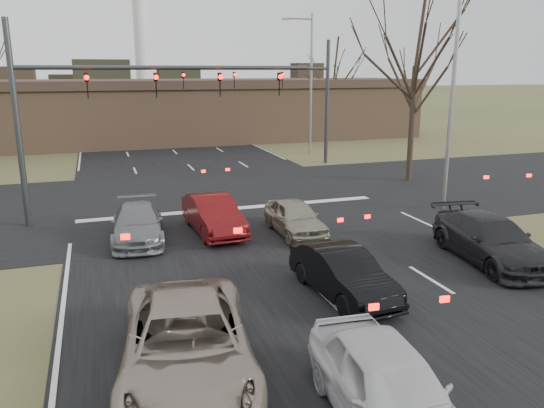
{
  "coord_description": "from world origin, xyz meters",
  "views": [
    {
      "loc": [
        -5.69,
        -9.53,
        6.1
      ],
      "look_at": [
        -0.56,
        5.84,
        2.0
      ],
      "focal_mm": 35.0,
      "sensor_mm": 36.0,
      "label": 1
    }
  ],
  "objects_px": {
    "mast_arm_near": "(104,97)",
    "car_silver_ahead": "(295,218)",
    "car_charcoal_sedan": "(491,240)",
    "car_black_hatch": "(343,273)",
    "building": "(185,110)",
    "streetlight_right_near": "(450,83)",
    "car_silver_suv": "(187,343)",
    "car_grey_ahead": "(138,223)",
    "car_red_ahead": "(213,215)",
    "mast_arm_far": "(287,88)",
    "streetlight_right_far": "(309,77)",
    "car_white_sedan": "(388,388)"
  },
  "relations": [
    {
      "from": "mast_arm_near",
      "to": "car_silver_ahead",
      "type": "distance_m",
      "value": 9.02
    },
    {
      "from": "car_charcoal_sedan",
      "to": "car_black_hatch",
      "type": "bearing_deg",
      "value": -162.63
    },
    {
      "from": "building",
      "to": "car_black_hatch",
      "type": "relative_size",
      "value": 10.41
    },
    {
      "from": "building",
      "to": "mast_arm_near",
      "type": "distance_m",
      "value": 26.14
    },
    {
      "from": "streetlight_right_near",
      "to": "car_black_hatch",
      "type": "bearing_deg",
      "value": -139.2
    },
    {
      "from": "streetlight_right_near",
      "to": "mast_arm_near",
      "type": "bearing_deg",
      "value": 167.95
    },
    {
      "from": "car_silver_suv",
      "to": "car_charcoal_sedan",
      "type": "height_order",
      "value": "car_silver_suv"
    },
    {
      "from": "car_black_hatch",
      "to": "car_charcoal_sedan",
      "type": "height_order",
      "value": "car_charcoal_sedan"
    },
    {
      "from": "mast_arm_near",
      "to": "car_charcoal_sedan",
      "type": "xyz_separation_m",
      "value": [
        11.54,
        -9.18,
        -4.34
      ]
    },
    {
      "from": "car_grey_ahead",
      "to": "car_silver_ahead",
      "type": "xyz_separation_m",
      "value": [
        5.75,
        -1.14,
        0.01
      ]
    },
    {
      "from": "car_black_hatch",
      "to": "car_red_ahead",
      "type": "bearing_deg",
      "value": 102.16
    },
    {
      "from": "building",
      "to": "car_silver_suv",
      "type": "relative_size",
      "value": 7.54
    },
    {
      "from": "building",
      "to": "car_silver_suv",
      "type": "xyz_separation_m",
      "value": [
        -6.26,
        -37.87,
        -1.88
      ]
    },
    {
      "from": "car_black_hatch",
      "to": "mast_arm_far",
      "type": "bearing_deg",
      "value": 69.49
    },
    {
      "from": "streetlight_right_near",
      "to": "car_grey_ahead",
      "type": "distance_m",
      "value": 14.17
    },
    {
      "from": "mast_arm_near",
      "to": "streetlight_right_far",
      "type": "relative_size",
      "value": 1.21
    },
    {
      "from": "mast_arm_near",
      "to": "car_black_hatch",
      "type": "distance_m",
      "value": 12.48
    },
    {
      "from": "mast_arm_near",
      "to": "car_red_ahead",
      "type": "xyz_separation_m",
      "value": [
        3.61,
        -3.22,
        -4.35
      ]
    },
    {
      "from": "streetlight_right_near",
      "to": "car_black_hatch",
      "type": "distance_m",
      "value": 12.04
    },
    {
      "from": "building",
      "to": "car_white_sedan",
      "type": "bearing_deg",
      "value": -94.54
    },
    {
      "from": "car_charcoal_sedan",
      "to": "car_silver_suv",
      "type": "bearing_deg",
      "value": -153.2
    },
    {
      "from": "car_red_ahead",
      "to": "car_charcoal_sedan",
      "type": "bearing_deg",
      "value": -40.42
    },
    {
      "from": "car_silver_suv",
      "to": "car_black_hatch",
      "type": "bearing_deg",
      "value": 37.18
    },
    {
      "from": "mast_arm_near",
      "to": "car_red_ahead",
      "type": "distance_m",
      "value": 6.51
    },
    {
      "from": "building",
      "to": "car_charcoal_sedan",
      "type": "xyz_separation_m",
      "value": [
        4.31,
        -34.18,
        -1.93
      ]
    },
    {
      "from": "mast_arm_far",
      "to": "car_silver_suv",
      "type": "distance_m",
      "value": 25.5
    },
    {
      "from": "car_silver_suv",
      "to": "car_white_sedan",
      "type": "height_order",
      "value": "car_silver_suv"
    },
    {
      "from": "mast_arm_near",
      "to": "car_silver_suv",
      "type": "height_order",
      "value": "mast_arm_near"
    },
    {
      "from": "car_silver_suv",
      "to": "streetlight_right_near",
      "type": "bearing_deg",
      "value": 44.77
    },
    {
      "from": "building",
      "to": "car_white_sedan",
      "type": "distance_m",
      "value": 40.65
    },
    {
      "from": "car_charcoal_sedan",
      "to": "car_red_ahead",
      "type": "xyz_separation_m",
      "value": [
        -7.93,
        5.95,
        -0.02
      ]
    },
    {
      "from": "streetlight_right_near",
      "to": "car_charcoal_sedan",
      "type": "distance_m",
      "value": 8.25
    },
    {
      "from": "car_white_sedan",
      "to": "car_silver_suv",
      "type": "bearing_deg",
      "value": 144.18
    },
    {
      "from": "car_red_ahead",
      "to": "car_silver_ahead",
      "type": "xyz_separation_m",
      "value": [
        2.91,
        -1.17,
        -0.06
      ]
    },
    {
      "from": "mast_arm_near",
      "to": "streetlight_right_near",
      "type": "height_order",
      "value": "streetlight_right_near"
    },
    {
      "from": "mast_arm_near",
      "to": "streetlight_right_far",
      "type": "bearing_deg",
      "value": 43.89
    },
    {
      "from": "car_white_sedan",
      "to": "car_grey_ahead",
      "type": "relative_size",
      "value": 1.01
    },
    {
      "from": "building",
      "to": "mast_arm_far",
      "type": "relative_size",
      "value": 3.81
    },
    {
      "from": "car_silver_suv",
      "to": "car_red_ahead",
      "type": "distance_m",
      "value": 10.0
    },
    {
      "from": "car_white_sedan",
      "to": "car_black_hatch",
      "type": "distance_m",
      "value": 5.57
    },
    {
      "from": "building",
      "to": "car_silver_ahead",
      "type": "xyz_separation_m",
      "value": [
        -0.71,
        -29.4,
        -2.01
      ]
    },
    {
      "from": "building",
      "to": "streetlight_right_far",
      "type": "xyz_separation_m",
      "value": [
        7.32,
        -11.0,
        2.92
      ]
    },
    {
      "from": "mast_arm_near",
      "to": "streetlight_right_near",
      "type": "xyz_separation_m",
      "value": [
        14.05,
        -3.0,
        0.51
      ]
    },
    {
      "from": "streetlight_right_near",
      "to": "car_charcoal_sedan",
      "type": "bearing_deg",
      "value": -112.16
    },
    {
      "from": "building",
      "to": "car_white_sedan",
      "type": "xyz_separation_m",
      "value": [
        -3.22,
        -40.48,
        -1.9
      ]
    },
    {
      "from": "building",
      "to": "car_black_hatch",
      "type": "height_order",
      "value": "building"
    },
    {
      "from": "streetlight_right_far",
      "to": "car_black_hatch",
      "type": "bearing_deg",
      "value": -110.04
    },
    {
      "from": "mast_arm_near",
      "to": "car_grey_ahead",
      "type": "height_order",
      "value": "mast_arm_near"
    },
    {
      "from": "car_silver_ahead",
      "to": "mast_arm_far",
      "type": "bearing_deg",
      "value": 71.37
    },
    {
      "from": "car_charcoal_sedan",
      "to": "car_silver_ahead",
      "type": "height_order",
      "value": "car_charcoal_sedan"
    }
  ]
}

